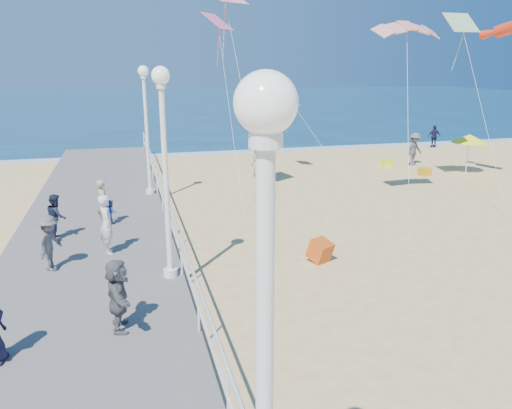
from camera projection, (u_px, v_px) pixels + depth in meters
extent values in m
plane|color=#E9C37A|center=(357.00, 269.00, 14.51)|extent=(160.00, 160.00, 0.00)
cube|color=navy|center=(165.00, 104.00, 74.98)|extent=(160.00, 90.00, 0.05)
cube|color=white|center=(222.00, 153.00, 33.57)|extent=(160.00, 1.20, 0.04)
cube|color=slate|center=(85.00, 292.00, 12.60)|extent=(5.00, 44.00, 0.40)
cube|color=white|center=(180.00, 237.00, 12.87)|extent=(0.05, 42.00, 0.06)
cube|color=white|center=(181.00, 255.00, 13.00)|extent=(0.05, 42.00, 0.04)
sphere|color=white|center=(266.00, 103.00, 3.32)|extent=(0.44, 0.44, 0.44)
cylinder|color=white|center=(170.00, 272.00, 13.05)|extent=(0.36, 0.36, 0.20)
cylinder|color=white|center=(166.00, 185.00, 12.42)|extent=(0.14, 0.14, 4.70)
sphere|color=white|center=(161.00, 75.00, 11.70)|extent=(0.44, 0.44, 0.44)
cylinder|color=white|center=(150.00, 191.00, 21.43)|extent=(0.36, 0.36, 0.20)
cylinder|color=white|center=(147.00, 137.00, 20.79)|extent=(0.14, 0.14, 4.70)
sphere|color=white|center=(143.00, 71.00, 20.07)|extent=(0.44, 0.44, 0.44)
imported|color=silver|center=(107.00, 224.00, 14.46)|extent=(0.50, 0.69, 1.76)
imported|color=blue|center=(112.00, 212.00, 14.55)|extent=(0.31, 0.38, 0.71)
imported|color=#515055|center=(50.00, 243.00, 13.31)|extent=(0.89, 1.12, 1.51)
imported|color=#5A5B5F|center=(118.00, 295.00, 10.25)|extent=(0.49, 1.45, 1.56)
imported|color=#99946A|center=(103.00, 203.00, 16.97)|extent=(0.52, 0.67, 1.62)
imported|color=#1A213A|center=(56.00, 216.00, 15.75)|extent=(0.65, 0.78, 1.44)
imported|color=#56555A|center=(414.00, 149.00, 29.26)|extent=(1.42, 1.14, 1.92)
imported|color=#161731|center=(434.00, 136.00, 35.65)|extent=(0.97, 0.53, 1.58)
imported|color=gray|center=(258.00, 161.00, 26.36)|extent=(0.82, 0.96, 1.67)
cube|color=red|center=(320.00, 253.00, 14.98)|extent=(0.81, 0.88, 0.74)
cylinder|color=white|center=(467.00, 157.00, 27.08)|extent=(0.05, 0.05, 1.80)
cone|color=#FBFF1A|center=(470.00, 138.00, 26.81)|extent=(1.90, 1.90, 0.45)
cube|color=orange|center=(425.00, 172.00, 26.74)|extent=(0.55, 0.55, 0.40)
cube|color=yellow|center=(387.00, 163.00, 29.10)|extent=(0.55, 0.55, 0.40)
cylinder|color=red|center=(512.00, 27.00, 22.32)|extent=(0.99, 2.61, 1.07)
cube|color=#E5548E|center=(218.00, 21.00, 21.46)|extent=(1.53, 1.55, 0.72)
cube|color=#1BD3EC|center=(461.00, 22.00, 21.63)|extent=(1.32, 1.02, 0.86)
cube|color=green|center=(289.00, 98.00, 26.57)|extent=(1.00, 1.22, 0.74)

